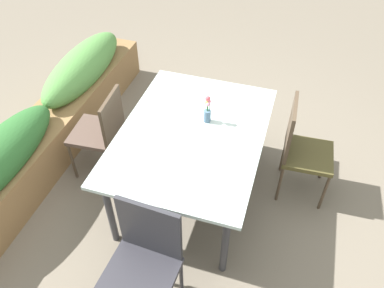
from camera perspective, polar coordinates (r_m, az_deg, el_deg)
The scene contains 7 objects.
ground_plane at distance 3.69m, azimuth -0.83°, elevation -7.24°, with size 12.00×12.00×0.00m, color #756B5B.
dining_table at distance 3.17m, azimuth 0.00°, elevation 0.94°, with size 1.58×1.16×0.77m.
chair_end_left at distance 2.65m, azimuth -7.27°, elevation -16.88°, with size 0.49×0.49×0.99m.
chair_far_side at distance 3.63m, azimuth -13.25°, elevation 2.21°, with size 0.46×0.46×0.90m.
chair_near_right at distance 3.47m, azimuth 15.86°, elevation -0.29°, with size 0.45×0.45×0.97m.
flower_vase at distance 3.17m, azimuth 2.32°, elevation 4.99°, with size 0.06×0.06×0.26m.
planter_box at distance 4.12m, azimuth -20.21°, elevation 3.18°, with size 3.27×0.48×0.77m.
Camera 1 is at (-2.21, -0.75, 2.86)m, focal length 35.81 mm.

